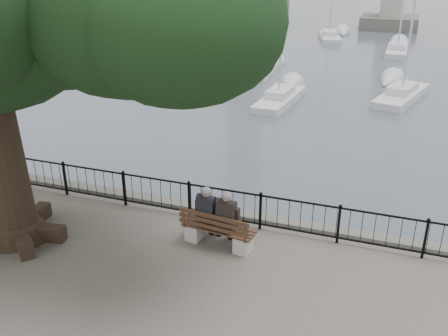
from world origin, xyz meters
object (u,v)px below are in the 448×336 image
at_px(bench, 218,233).
at_px(person_left, 209,216).
at_px(lion_monument, 391,8).
at_px(person_right, 229,220).

relative_size(bench, person_left, 1.23).
distance_m(bench, lion_monument, 48.59).
relative_size(person_left, person_right, 1.00).
height_order(bench, lion_monument, lion_monument).
distance_m(person_left, lion_monument, 48.46).
height_order(person_left, person_right, same).
bearing_deg(person_right, person_left, 173.37).
height_order(bench, person_right, person_right).
bearing_deg(person_right, bench, -164.07).
bearing_deg(person_left, bench, -27.31).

